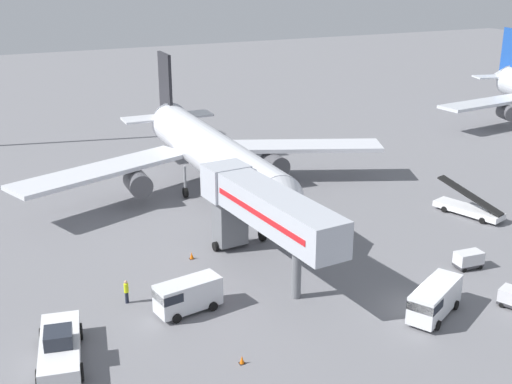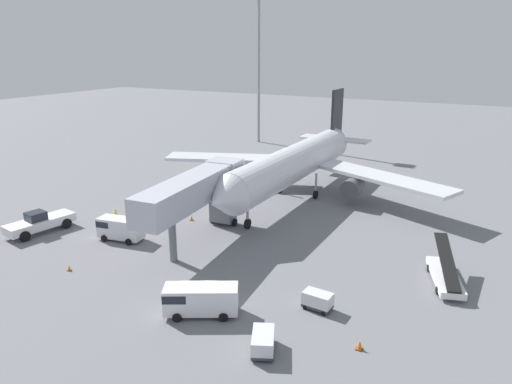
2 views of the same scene
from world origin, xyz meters
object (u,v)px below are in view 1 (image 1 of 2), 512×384
object	(u,v)px
jet_bridge	(261,207)
ground_crew_worker_foreground	(126,291)
belt_loader_truck	(469,208)
airplane_at_gate	(210,152)
safety_cone_bravo	(192,256)
service_van_mid_center	(434,299)
pushback_tug	(60,346)
safety_cone_alpha	(242,360)
service_van_outer_left	(186,295)
baggage_cart_far_right	(469,259)

from	to	relation	value
jet_bridge	ground_crew_worker_foreground	distance (m)	11.81
belt_loader_truck	ground_crew_worker_foreground	size ratio (longest dim) A/B	3.91
airplane_at_gate	safety_cone_bravo	bearing A→B (deg)	-117.14
belt_loader_truck	safety_cone_bravo	world-z (taller)	belt_loader_truck
safety_cone_bravo	airplane_at_gate	bearing A→B (deg)	62.86
safety_cone_bravo	ground_crew_worker_foreground	bearing A→B (deg)	-143.46
airplane_at_gate	service_van_mid_center	size ratio (longest dim) A/B	7.15
pushback_tug	ground_crew_worker_foreground	size ratio (longest dim) A/B	4.13
jet_bridge	safety_cone_alpha	world-z (taller)	jet_bridge
safety_cone_bravo	belt_loader_truck	bearing A→B (deg)	-4.33
jet_bridge	service_van_outer_left	distance (m)	9.23
jet_bridge	baggage_cart_far_right	distance (m)	17.17
baggage_cart_far_right	ground_crew_worker_foreground	size ratio (longest dim) A/B	1.27
airplane_at_gate	service_van_outer_left	bearing A→B (deg)	-115.31
jet_bridge	baggage_cart_far_right	size ratio (longest dim) A/B	7.43
airplane_at_gate	ground_crew_worker_foreground	world-z (taller)	airplane_at_gate
service_van_mid_center	ground_crew_worker_foreground	distance (m)	21.55
service_van_outer_left	pushback_tug	bearing A→B (deg)	-164.55
service_van_mid_center	airplane_at_gate	bearing A→B (deg)	99.49
pushback_tug	service_van_outer_left	bearing A→B (deg)	15.45
baggage_cart_far_right	belt_loader_truck	bearing A→B (deg)	47.97
baggage_cart_far_right	safety_cone_alpha	bearing A→B (deg)	-168.53
service_van_outer_left	jet_bridge	bearing A→B (deg)	25.84
airplane_at_gate	jet_bridge	size ratio (longest dim) A/B	2.41
service_van_outer_left	safety_cone_bravo	distance (m)	8.67
airplane_at_gate	belt_loader_truck	xyz separation A→B (m)	(20.37, -15.80, -3.91)
ground_crew_worker_foreground	service_van_outer_left	bearing A→B (deg)	-40.97
jet_bridge	ground_crew_worker_foreground	size ratio (longest dim) A/B	9.41
ground_crew_worker_foreground	safety_cone_bravo	xyz separation A→B (m)	(6.70, 4.96, -0.65)
belt_loader_truck	safety_cone_alpha	size ratio (longest dim) A/B	12.97
service_van_outer_left	safety_cone_bravo	size ratio (longest dim) A/B	8.22
baggage_cart_far_right	ground_crew_worker_foreground	bearing A→B (deg)	167.15
service_van_mid_center	baggage_cart_far_right	xyz separation A→B (m)	(7.47, 4.81, -0.54)
airplane_at_gate	pushback_tug	bearing A→B (deg)	-128.53
belt_loader_truck	safety_cone_bravo	distance (m)	27.49
ground_crew_worker_foreground	safety_cone_alpha	world-z (taller)	ground_crew_worker_foreground
safety_cone_bravo	service_van_mid_center	bearing A→B (deg)	-52.77
belt_loader_truck	service_van_outer_left	size ratio (longest dim) A/B	1.43
service_van_mid_center	safety_cone_bravo	size ratio (longest dim) A/B	9.52
airplane_at_gate	jet_bridge	distance (m)	18.32
baggage_cart_far_right	service_van_mid_center	bearing A→B (deg)	-147.18
baggage_cart_far_right	ground_crew_worker_foreground	xyz separation A→B (m)	(-26.12, 5.96, 0.18)
belt_loader_truck	service_van_outer_left	distance (m)	31.20
jet_bridge	ground_crew_worker_foreground	world-z (taller)	jet_bridge
airplane_at_gate	safety_cone_bravo	distance (m)	16.04
ground_crew_worker_foreground	safety_cone_bravo	bearing A→B (deg)	36.54
service_van_mid_center	baggage_cart_far_right	distance (m)	8.90
pushback_tug	baggage_cart_far_right	size ratio (longest dim) A/B	3.26
baggage_cart_far_right	safety_cone_bravo	world-z (taller)	baggage_cart_far_right
safety_cone_alpha	jet_bridge	bearing A→B (deg)	59.31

